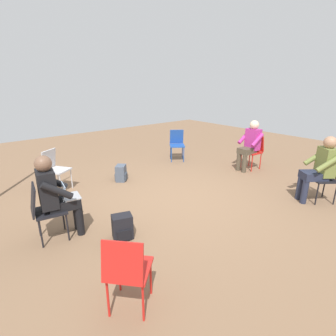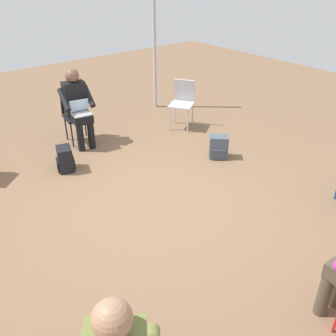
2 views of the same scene
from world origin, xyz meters
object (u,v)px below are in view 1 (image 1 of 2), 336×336
Objects in this scene: person_in_olive at (320,166)px; chair_northeast at (177,143)px; person_with_laptop at (55,193)px; backpack_by_empty_chair at (121,174)px; chair_southwest at (127,269)px; chair_west at (44,208)px; chair_east at (254,150)px; person_in_magenta at (250,143)px; chair_northwest at (54,167)px; backpack_near_laptop_user at (122,228)px; chair_southeast at (327,176)px.

chair_northeast is at bearing 40.95° from person_in_olive.
person_with_laptop is 2.36m from backpack_by_empty_chair.
person_in_olive is at bearing 46.58° from chair_southwest.
chair_east is at bearing 99.12° from chair_west.
chair_southwest is at bearing 126.22° from person_in_olive.
person_with_laptop reaches higher than chair_east.
chair_northeast is 4.42m from chair_west.
person_with_laptop and person_in_magenta have the same top height.
chair_southwest is 0.69× the size of person_in_olive.
person_with_laptop is at bearing 41.00° from chair_northwest.
backpack_by_empty_chair is (-2.06, -0.43, -0.34)m from chair_northeast.
backpack_near_laptop_user is (-3.42, 1.23, -0.54)m from person_in_olive.
chair_southeast is 1.00× the size of chair_east.
chair_northwest is 1.00× the size of chair_southwest.
backpack_by_empty_chair is at bearing 130.42° from chair_northwest.
backpack_near_laptop_user is at bearing 61.81° from chair_west.
person_in_olive is at bearing 90.00° from chair_southeast.
person_with_laptop is at bearing 61.74° from chair_northeast.
person_with_laptop reaches higher than chair_southeast.
chair_northwest is at bearing 82.00° from person_in_olive.
chair_southeast is 0.69× the size of person_with_laptop.
chair_northeast is at bearing 42.85° from chair_southeast.
chair_southwest is at bearing -118.70° from backpack_by_empty_chair.
backpack_by_empty_chair is at bearing 109.10° from chair_southwest.
chair_east is at bearing 14.74° from person_in_olive.
person_in_magenta is at bearing 99.26° from chair_west.
backpack_by_empty_chair is (1.81, 1.41, -0.53)m from person_with_laptop.
person_in_magenta is at bearing 99.60° from person_with_laptop.
backpack_near_laptop_user is (-4.04, -0.66, -0.54)m from person_in_magenta.
chair_west is at bearing 60.50° from chair_northeast.
chair_southeast is 2.36× the size of backpack_by_empty_chair.
backpack_by_empty_chair is at bearing 60.63° from backpack_near_laptop_user.
person_with_laptop is 4.71m from person_in_magenta.
person_in_magenta is at bearing 69.06° from chair_southwest.
chair_east is 4.27m from backpack_near_laptop_user.
chair_northwest is 0.69× the size of person_in_olive.
chair_east is at bearing 8.77° from backpack_near_laptop_user.
person_in_magenta is (-0.17, 0.01, 0.20)m from chair_east.
person_in_magenta reaches higher than chair_northeast.
backpack_by_empty_chair is at bearing 134.01° from chair_west.
chair_west is at bearing -144.96° from backpack_by_empty_chair.
chair_northeast is 4.29m from person_with_laptop.
chair_northwest reaches higher than backpack_by_empty_chair.
chair_northeast reaches higher than backpack_by_empty_chair.
chair_southeast is 0.26m from person_in_olive.
chair_southeast is at bearing 170.30° from person_in_magenta.
person_with_laptop is 1.00× the size of person_in_olive.
person_in_magenta reaches higher than chair_southeast.
backpack_by_empty_chair is at bearing 73.21° from chair_southeast.
chair_northwest reaches higher than backpack_near_laptop_user.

